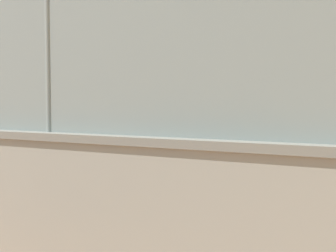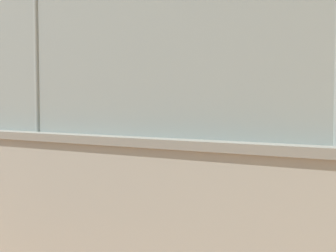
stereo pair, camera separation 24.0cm
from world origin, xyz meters
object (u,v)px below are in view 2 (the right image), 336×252
object	(u,v)px
sports_ball	(224,130)
spare_ball_by_wall	(40,241)
player_baseline_waiting	(231,131)
player_near_wall_returning	(183,160)
player_at_service_line	(208,132)

from	to	relation	value
sports_ball	spare_ball_by_wall	xyz separation A→B (m)	(-1.64, 10.75, -0.89)
player_baseline_waiting	sports_ball	bearing A→B (deg)	96.26
spare_ball_by_wall	player_near_wall_returning	bearing A→B (deg)	-101.18
player_baseline_waiting	player_at_service_line	bearing A→B (deg)	89.50
player_baseline_waiting	player_at_service_line	world-z (taller)	player_at_service_line
sports_ball	player_near_wall_returning	bearing A→B (deg)	106.51
player_baseline_waiting	player_at_service_line	distance (m)	2.16
player_at_service_line	spare_ball_by_wall	distance (m)	9.86
player_at_service_line	sports_ball	xyz separation A→B (m)	(-0.14, -1.09, 0.01)
player_at_service_line	spare_ball_by_wall	world-z (taller)	player_at_service_line
player_at_service_line	sports_ball	distance (m)	1.10
player_baseline_waiting	spare_ball_by_wall	distance (m)	11.97
player_at_service_line	spare_ball_by_wall	bearing A→B (deg)	100.40
sports_ball	player_baseline_waiting	bearing A→B (deg)	-83.74
player_baseline_waiting	player_near_wall_returning	xyz separation A→B (m)	(-2.37, 8.68, 0.02)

